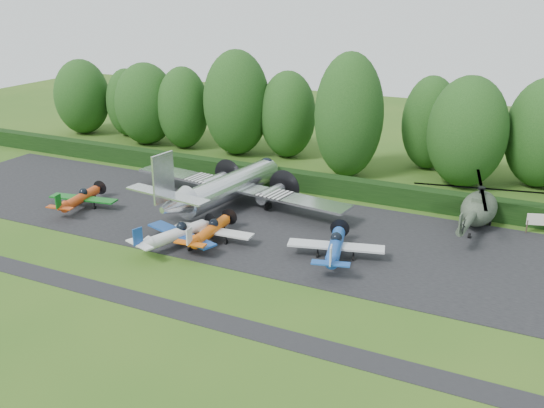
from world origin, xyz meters
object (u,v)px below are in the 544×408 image
at_px(light_plane_orange, 210,231).
at_px(helicopter, 479,206).
at_px(light_plane_red, 80,198).
at_px(transport_plane, 228,187).
at_px(light_plane_blue, 335,246).
at_px(light_plane_white, 176,234).

xyz_separation_m(light_plane_orange, helicopter, (19.87, 13.68, 0.89)).
height_order(light_plane_red, helicopter, helicopter).
distance_m(light_plane_red, light_plane_orange, 15.80).
bearing_deg(transport_plane, light_plane_red, -160.46).
xyz_separation_m(transport_plane, helicopter, (22.73, 5.53, -0.15)).
bearing_deg(light_plane_red, transport_plane, 36.23).
relative_size(transport_plane, light_plane_orange, 3.25).
bearing_deg(light_plane_red, light_plane_blue, 8.72).
xyz_separation_m(light_plane_blue, helicopter, (9.16, 12.31, 0.80)).
distance_m(transport_plane, light_plane_white, 10.23).
bearing_deg(light_plane_blue, light_plane_red, -165.91).
bearing_deg(light_plane_blue, transport_plane, 168.00).
distance_m(transport_plane, light_plane_orange, 8.70).
bearing_deg(light_plane_red, light_plane_orange, 3.41).
height_order(transport_plane, light_plane_blue, transport_plane).
height_order(light_plane_white, light_plane_blue, light_plane_blue).
xyz_separation_m(light_plane_red, helicopter, (35.60, 12.10, 0.92)).
bearing_deg(light_plane_blue, light_plane_white, -150.70).
bearing_deg(light_plane_red, light_plane_white, -5.61).
xyz_separation_m(light_plane_orange, light_plane_blue, (10.71, 1.38, 0.09)).
distance_m(light_plane_red, helicopter, 37.61).
relative_size(light_plane_white, helicopter, 0.58).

